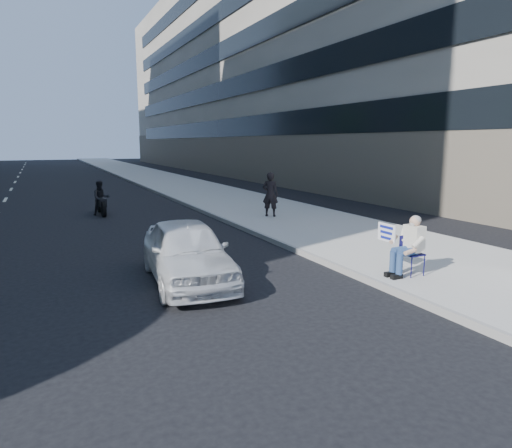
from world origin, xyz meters
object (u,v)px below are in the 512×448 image
seated_protester (408,242)px  motorcycle (101,200)px  pedestrian_woman (270,194)px  white_sedan_near (187,251)px

seated_protester → motorcycle: bearing=111.0°
seated_protester → motorcycle: size_ratio=0.64×
seated_protester → pedestrian_woman: bearing=83.4°
seated_protester → white_sedan_near: (-4.29, 2.06, -0.20)m
pedestrian_woman → white_sedan_near: pedestrian_woman is taller
pedestrian_woman → motorcycle: pedestrian_woman is taller
pedestrian_woman → motorcycle: bearing=6.2°
seated_protester → pedestrian_woman: size_ratio=0.76×
pedestrian_woman → motorcycle: size_ratio=0.84×
white_sedan_near → pedestrian_woman: bearing=55.6°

